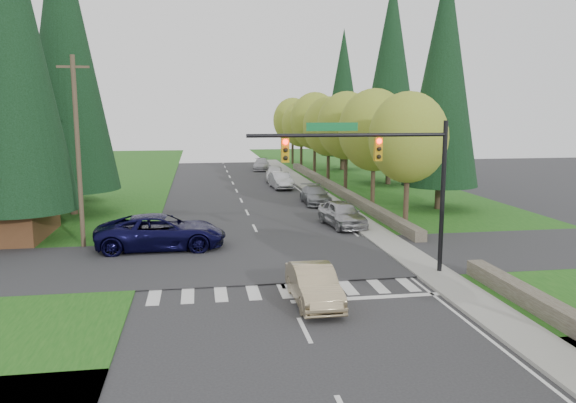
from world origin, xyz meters
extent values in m
plane|color=#28282B|center=(0.00, 0.00, 0.00)|extent=(120.00, 120.00, 0.00)
cube|color=#1B5115|center=(13.00, 20.00, 0.03)|extent=(14.00, 110.00, 0.06)
cube|color=#1B5115|center=(-13.00, 20.00, 0.03)|extent=(14.00, 110.00, 0.06)
cube|color=#28282B|center=(0.00, 8.00, 0.00)|extent=(120.00, 8.00, 0.10)
cube|color=gray|center=(6.90, 22.00, 0.07)|extent=(1.80, 80.00, 0.13)
cube|color=gray|center=(6.05, 22.00, 0.07)|extent=(0.20, 80.00, 0.13)
cube|color=#4C4438|center=(8.60, 30.00, 0.35)|extent=(0.70, 40.00, 0.70)
cylinder|color=black|center=(7.20, 4.50, 3.40)|extent=(0.20, 0.20, 6.80)
cylinder|color=black|center=(2.90, 4.50, 6.20)|extent=(8.60, 0.16, 0.16)
cube|color=#0C662D|center=(2.20, 4.55, 6.55)|extent=(2.20, 0.04, 0.35)
cube|color=#BF8C0C|center=(4.20, 4.50, 5.60)|extent=(0.32, 0.24, 1.00)
sphere|color=#FF0C05|center=(4.20, 4.36, 5.95)|extent=(0.22, 0.22, 0.22)
cube|color=#BF8C0C|center=(0.20, 4.50, 5.60)|extent=(0.32, 0.24, 1.00)
sphere|color=#FF0C05|center=(0.20, 4.36, 5.95)|extent=(0.22, 0.22, 0.22)
cylinder|color=#473828|center=(-9.50, 12.00, 5.00)|extent=(0.24, 0.24, 10.00)
cube|color=#473828|center=(-9.50, 12.00, 9.40)|extent=(1.60, 0.10, 0.12)
cylinder|color=#38281C|center=(9.20, 14.00, 2.38)|extent=(0.32, 0.32, 4.76)
ellipsoid|color=olive|center=(9.20, 14.00, 5.61)|extent=(4.80, 4.80, 5.52)
cylinder|color=#38281C|center=(9.30, 21.00, 2.46)|extent=(0.32, 0.32, 4.93)
ellipsoid|color=olive|center=(9.30, 21.00, 5.81)|extent=(5.20, 5.20, 5.98)
cylinder|color=#38281C|center=(9.10, 28.00, 2.52)|extent=(0.32, 0.32, 5.04)
ellipsoid|color=olive|center=(9.10, 28.00, 5.94)|extent=(5.00, 5.00, 5.75)
cylinder|color=#38281C|center=(9.20, 35.00, 2.41)|extent=(0.32, 0.32, 4.82)
ellipsoid|color=olive|center=(9.20, 35.00, 5.68)|extent=(5.00, 5.00, 5.75)
cylinder|color=#38281C|center=(9.30, 42.00, 2.58)|extent=(0.32, 0.32, 5.15)
ellipsoid|color=olive|center=(9.30, 42.00, 6.07)|extent=(5.40, 5.40, 6.21)
cylinder|color=#38281C|center=(9.10, 49.00, 2.35)|extent=(0.32, 0.32, 4.70)
ellipsoid|color=olive|center=(9.10, 49.00, 5.54)|extent=(4.80, 4.80, 5.52)
cylinder|color=#38281C|center=(9.20, 56.00, 2.49)|extent=(0.32, 0.32, 4.98)
ellipsoid|color=olive|center=(9.20, 56.00, 5.87)|extent=(5.20, 5.20, 5.98)
cylinder|color=#38281C|center=(-13.00, 14.00, 1.00)|extent=(0.50, 0.50, 2.00)
cone|color=black|center=(-13.00, 14.00, 10.80)|extent=(6.12, 6.12, 18.00)
cylinder|color=#38281C|center=(-12.00, 22.00, 1.00)|extent=(0.50, 0.50, 2.00)
cone|color=black|center=(-12.00, 22.00, 11.30)|extent=(6.46, 6.46, 19.00)
cylinder|color=#38281C|center=(-14.00, 28.00, 1.00)|extent=(0.50, 0.50, 2.00)
cone|color=black|center=(-14.00, 28.00, 10.30)|extent=(5.78, 5.78, 17.00)
cylinder|color=#38281C|center=(14.00, 20.00, 1.00)|extent=(0.50, 0.50, 2.00)
cone|color=black|center=(14.00, 20.00, 9.80)|extent=(5.44, 5.44, 16.00)
cylinder|color=#38281C|center=(15.00, 34.00, 1.00)|extent=(0.50, 0.50, 2.00)
cone|color=black|center=(15.00, 34.00, 10.80)|extent=(6.12, 6.12, 18.00)
cylinder|color=#38281C|center=(14.00, 48.00, 1.00)|extent=(0.50, 0.50, 2.00)
cone|color=black|center=(14.00, 48.00, 9.30)|extent=(5.10, 5.10, 15.00)
imported|color=tan|center=(0.84, 1.56, 0.71)|extent=(1.56, 4.36, 1.43)
imported|color=black|center=(-5.36, 11.00, 0.93)|extent=(6.69, 3.10, 1.86)
imported|color=#9F9FA3|center=(5.47, 15.17, 0.81)|extent=(2.50, 4.98, 1.63)
imported|color=gray|center=(5.60, 23.89, 0.69)|extent=(2.03, 4.78, 1.37)
imported|color=silver|center=(4.20, 32.98, 0.76)|extent=(1.88, 4.70, 1.52)
imported|color=silver|center=(4.41, 38.42, 0.79)|extent=(2.43, 4.85, 1.58)
imported|color=#A3A3A8|center=(4.20, 49.32, 0.67)|extent=(2.48, 4.84, 1.34)
camera|label=1|loc=(-3.35, -18.42, 7.24)|focal=35.00mm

